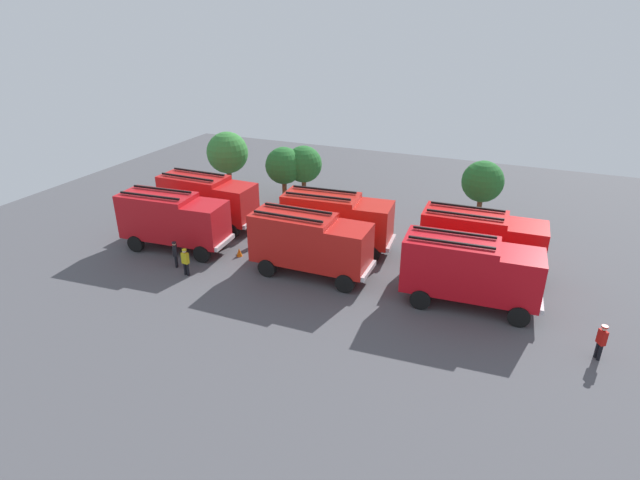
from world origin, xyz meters
TOP-DOWN VIEW (x-y plane):
  - ground_plane at (0.00, 0.00)m, footprint 55.34×55.34m
  - fire_truck_0 at (-9.47, -2.13)m, footprint 7.37×3.22m
  - fire_truck_1 at (0.18, -1.96)m, footprint 7.23×2.81m
  - fire_truck_2 at (9.30, -1.85)m, footprint 7.33×3.10m
  - fire_truck_3 at (-9.60, 1.95)m, footprint 7.22×2.81m
  - fire_truck_4 at (0.34, 1.96)m, footprint 7.37×3.22m
  - fire_truck_5 at (9.37, 2.28)m, footprint 7.28×2.95m
  - firefighter_0 at (15.53, -4.27)m, footprint 0.42×0.48m
  - firefighter_1 at (-4.70, 0.94)m, footprint 0.47×0.46m
  - firefighter_2 at (-7.82, -4.28)m, footprint 0.43×0.48m
  - firefighter_3 at (-6.56, -4.96)m, footprint 0.44×0.28m
  - tree_0 at (-12.12, 8.74)m, footprint 3.45×3.45m
  - tree_1 at (-6.84, 8.67)m, footprint 2.97×2.97m
  - tree_2 at (-5.54, 9.66)m, footprint 2.97×2.97m
  - tree_3 at (8.36, 10.48)m, footprint 3.02×3.02m
  - traffic_cone_0 at (-5.01, -1.50)m, footprint 0.39×0.39m
  - traffic_cone_1 at (-4.03, 4.99)m, footprint 0.39×0.39m
  - traffic_cone_2 at (-6.48, 3.83)m, footprint 0.43×0.43m

SIDE VIEW (x-z plane):
  - ground_plane at x=0.00m, z-range 0.00..0.00m
  - traffic_cone_0 at x=-5.01m, z-range 0.00..0.56m
  - traffic_cone_1 at x=-4.03m, z-range 0.00..0.56m
  - traffic_cone_2 at x=-6.48m, z-range 0.00..0.62m
  - firefighter_2 at x=-7.82m, z-range 0.10..1.75m
  - firefighter_3 at x=-6.56m, z-range 0.10..1.81m
  - firefighter_0 at x=15.53m, z-range 0.11..1.87m
  - firefighter_1 at x=-4.70m, z-range 0.12..1.95m
  - fire_truck_0 at x=-9.47m, z-range 0.21..4.09m
  - fire_truck_1 at x=0.18m, z-range 0.21..4.09m
  - fire_truck_2 at x=9.30m, z-range 0.21..4.09m
  - fire_truck_3 at x=-9.60m, z-range 0.21..4.09m
  - fire_truck_4 at x=0.34m, z-range 0.21..4.09m
  - fire_truck_5 at x=9.37m, z-range 0.21..4.09m
  - tree_2 at x=-5.54m, z-range 0.80..5.40m
  - tree_1 at x=-6.84m, z-range 0.80..5.40m
  - tree_3 at x=8.36m, z-range 0.81..5.48m
  - tree_0 at x=-12.12m, z-range 0.92..6.27m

